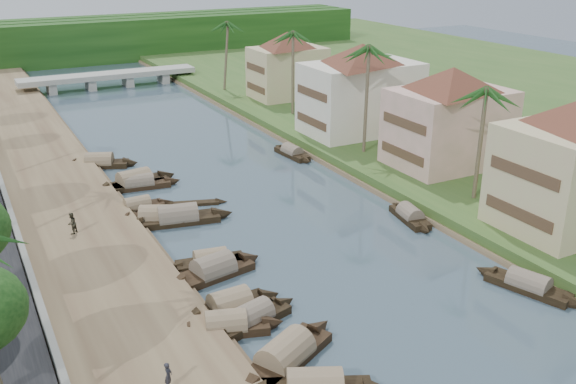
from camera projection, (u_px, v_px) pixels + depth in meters
name	position (u px, v px, depth m)	size (l,w,h in m)	color
ground	(356.00, 280.00, 44.78)	(220.00, 220.00, 0.00)	#3C4E5A
left_bank	(66.00, 216.00, 54.13)	(10.00, 180.00, 0.80)	brown
right_bank	(400.00, 154.00, 69.31)	(16.00, 180.00, 1.20)	#315321
retaining_wall	(11.00, 215.00, 51.95)	(0.40, 180.00, 1.10)	slate
treeline	(74.00, 41.00, 125.67)	(120.00, 14.00, 8.00)	#12360E
bridge	(109.00, 77.00, 103.44)	(28.00, 4.00, 2.40)	#9C9B92
building_mid	(450.00, 116.00, 62.79)	(14.11, 14.11, 9.70)	beige
building_far	(361.00, 88.00, 73.80)	(15.59, 15.59, 10.20)	silver
building_distant	(288.00, 64.00, 90.88)	(12.62, 12.62, 9.20)	#BEB880
sampan_2	(285.00, 357.00, 35.73)	(9.18, 5.97, 2.44)	black
sampan_3	(252.00, 318.00, 39.41)	(7.50, 3.46, 2.01)	black
sampan_4	(226.00, 326.00, 38.60)	(7.38, 3.69, 2.08)	black
sampan_5	(230.00, 307.00, 40.63)	(7.49, 2.34, 2.35)	black
sampan_6	(214.00, 271.00, 45.08)	(8.35, 3.42, 2.41)	black
sampan_7	(211.00, 261.00, 46.46)	(7.09, 2.48, 1.90)	black
sampan_8	(155.00, 218.00, 53.71)	(7.25, 4.79, 2.24)	black
sampan_9	(178.00, 218.00, 53.71)	(9.80, 3.62, 2.40)	black
sampan_10	(138.00, 207.00, 56.06)	(6.42, 1.65, 1.82)	black
sampan_11	(135.00, 182.00, 61.73)	(9.08, 3.38, 2.51)	black
sampan_12	(139.00, 184.00, 61.25)	(8.34, 2.54, 1.99)	black
sampan_13	(100.00, 163.00, 67.18)	(8.18, 4.80, 2.23)	black
sampan_14	(528.00, 285.00, 43.21)	(3.92, 7.99, 1.96)	black
sampan_15	(410.00, 216.00, 54.17)	(2.52, 6.89, 1.87)	black
sampan_16	(292.00, 153.00, 70.47)	(1.94, 7.26, 1.81)	black
canoe_1	(292.00, 354.00, 36.55)	(5.23, 2.51, 0.85)	black
canoe_2	(194.00, 204.00, 57.54)	(5.95, 2.70, 0.87)	black
palm_1	(486.00, 93.00, 52.57)	(3.20, 3.20, 11.07)	brown
palm_2	(368.00, 50.00, 64.42)	(3.20, 3.20, 12.50)	brown
palm_3	(293.00, 35.00, 79.80)	(3.20, 3.20, 11.86)	brown
palm_7	(223.00, 25.00, 93.75)	(3.20, 3.20, 11.34)	brown
tree_6	(379.00, 74.00, 78.60)	(5.00, 5.00, 7.88)	#4B3C2B
person_near	(168.00, 376.00, 32.35)	(0.56, 0.37, 1.53)	#25252C
person_far	(72.00, 223.00, 49.71)	(0.83, 0.65, 1.71)	#312F22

